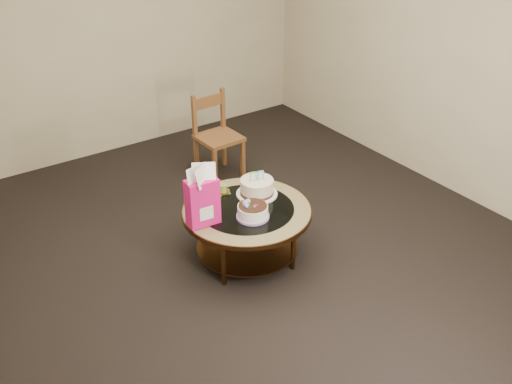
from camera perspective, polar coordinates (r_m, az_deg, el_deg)
ground at (r=4.70m, az=-0.88°, el=-6.35°), size 5.00×5.00×0.00m
room_walls at (r=3.98m, az=-1.06°, el=11.75°), size 4.52×5.02×2.61m
coffee_table at (r=4.48m, az=-0.92°, el=-2.48°), size 1.02×1.02×0.46m
decorated_cake at (r=4.30m, az=-0.35°, el=-2.01°), size 0.25×0.25×0.15m
cream_cake at (r=4.59m, az=0.09°, el=0.46°), size 0.33×0.33×0.21m
gift_bag at (r=4.16m, az=-5.41°, el=-0.38°), size 0.25×0.19×0.47m
pillar_candle at (r=4.64m, az=-3.31°, el=0.21°), size 0.11×0.11×0.08m
dining_chair at (r=5.70m, az=-3.94°, el=5.65°), size 0.41×0.41×0.85m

